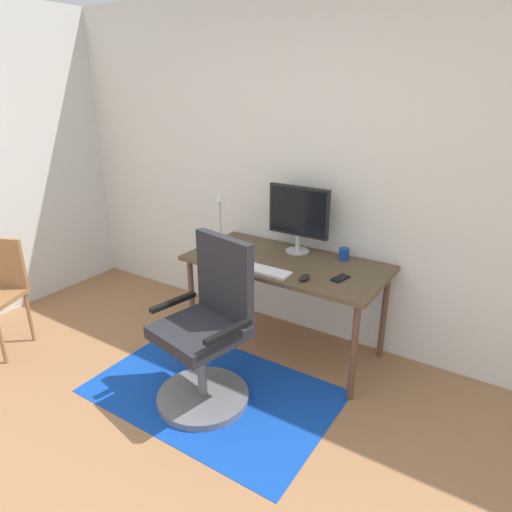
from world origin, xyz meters
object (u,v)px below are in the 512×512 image
(coffee_cup, at_px, (344,254))
(cell_phone, at_px, (340,278))
(monitor, at_px, (299,214))
(desk_lamp, at_px, (220,213))
(computer_mouse, at_px, (304,278))
(desk, at_px, (286,270))
(office_chair, at_px, (208,340))
(keyboard, at_px, (261,270))

(coffee_cup, relative_size, cell_phone, 0.63)
(monitor, relative_size, cell_phone, 3.64)
(coffee_cup, distance_m, desk_lamp, 1.00)
(monitor, distance_m, coffee_cup, 0.45)
(computer_mouse, bearing_deg, desk, 139.54)
(desk_lamp, xyz_separation_m, office_chair, (0.48, -0.79, -0.57))
(monitor, xyz_separation_m, desk_lamp, (-0.58, -0.20, -0.03))
(computer_mouse, xyz_separation_m, coffee_cup, (0.07, 0.48, 0.03))
(desk, bearing_deg, keyboard, -102.98)
(keyboard, bearing_deg, cell_phone, 18.23)
(monitor, xyz_separation_m, keyboard, (-0.03, -0.47, -0.29))
(keyboard, xyz_separation_m, desk_lamp, (-0.55, 0.27, 0.26))
(keyboard, xyz_separation_m, coffee_cup, (0.40, 0.51, 0.03))
(monitor, distance_m, desk_lamp, 0.62)
(desk, xyz_separation_m, keyboard, (-0.06, -0.25, 0.08))
(desk_lamp, bearing_deg, coffee_cup, 14.43)
(coffee_cup, bearing_deg, computer_mouse, -98.77)
(keyboard, relative_size, cell_phone, 3.07)
(computer_mouse, relative_size, coffee_cup, 1.19)
(computer_mouse, height_order, desk_lamp, desk_lamp)
(computer_mouse, bearing_deg, monitor, 123.11)
(desk, height_order, office_chair, office_chair)
(cell_phone, distance_m, desk_lamp, 1.10)
(office_chair, bearing_deg, desk_lamp, 132.82)
(keyboard, distance_m, cell_phone, 0.54)
(desk, height_order, monitor, monitor)
(monitor, xyz_separation_m, cell_phone, (0.48, -0.30, -0.30))
(computer_mouse, bearing_deg, coffee_cup, 81.23)
(desk, distance_m, coffee_cup, 0.44)
(cell_phone, bearing_deg, monitor, 159.93)
(coffee_cup, bearing_deg, cell_phone, -70.81)
(keyboard, bearing_deg, monitor, 85.73)
(coffee_cup, distance_m, cell_phone, 0.36)
(computer_mouse, bearing_deg, office_chair, -125.04)
(monitor, xyz_separation_m, office_chair, (-0.10, -1.00, -0.60))
(desk, bearing_deg, monitor, 96.12)
(desk, relative_size, keyboard, 3.39)
(desk, height_order, keyboard, keyboard)
(computer_mouse, xyz_separation_m, office_chair, (-0.39, -0.55, -0.32))
(desk, distance_m, monitor, 0.43)
(monitor, xyz_separation_m, coffee_cup, (0.36, 0.04, -0.26))
(keyboard, xyz_separation_m, cell_phone, (0.52, 0.17, -0.00))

